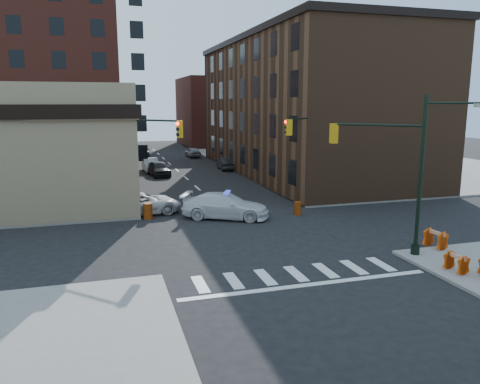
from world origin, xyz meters
TOP-DOWN VIEW (x-y plane):
  - ground at (0.00, 0.00)m, footprint 140.00×140.00m
  - sidewalk_ne at (23.00, 32.75)m, footprint 34.00×54.50m
  - apartment_block at (-18.50, 40.00)m, footprint 25.00×25.00m
  - commercial_row_ne at (13.00, 22.50)m, footprint 14.00×34.00m
  - filler_nw at (-16.00, 62.00)m, footprint 20.00×18.00m
  - filler_ne at (14.00, 58.00)m, footprint 16.00×16.00m
  - signal_pole_se at (6.04, -5.52)m, footprint 5.40×5.27m
  - signal_pole_nw at (-5.85, 5.34)m, footprint 3.58×3.67m
  - signal_pole_ne at (5.84, 5.35)m, footprint 3.67×3.58m
  - tree_ne_near at (7.50, 26.00)m, footprint 3.00×3.00m
  - tree_ne_far at (7.50, 34.00)m, footprint 3.00×3.00m
  - police_car at (-0.41, 4.33)m, footprint 6.36×4.76m
  - pickup at (-5.80, 7.18)m, footprint 5.84×3.18m
  - parked_car_wnear at (-2.54, 24.30)m, footprint 2.42×4.83m
  - parked_car_wfar at (-3.02, 27.60)m, footprint 1.72×4.66m
  - parked_car_wdeep at (-2.53, 43.84)m, footprint 2.53×5.22m
  - parked_car_enear at (5.50, 26.63)m, footprint 1.65×4.19m
  - parked_car_efar at (4.28, 40.31)m, footprint 1.82×4.27m
  - pedestrian_a at (-8.93, 6.00)m, footprint 0.69×0.58m
  - pedestrian_b at (-10.12, 8.71)m, footprint 1.03×0.90m
  - pedestrian_c at (-10.02, 6.11)m, footprint 1.00×0.55m
  - barrel_road at (4.68, 3.81)m, footprint 0.55×0.55m
  - barrel_bank at (-5.50, 5.60)m, footprint 0.68×0.68m
  - barricade_se_a at (8.50, -5.70)m, footprint 0.81×1.32m
  - barricade_se_b at (6.96, -9.01)m, footprint 0.64×1.14m
  - barricade_nw_a at (-8.98, 8.00)m, footprint 1.19×0.79m
  - barricade_nw_b at (-10.53, 8.00)m, footprint 1.31×0.81m

SIDE VIEW (x-z plane):
  - ground at x=0.00m, z-range 0.00..0.00m
  - sidewalk_ne at x=23.00m, z-range 0.00..0.15m
  - barrel_road at x=4.68m, z-range 0.00..0.93m
  - barrel_bank at x=-5.50m, z-range 0.00..1.08m
  - barricade_nw_a at x=-8.98m, z-range 0.15..0.97m
  - barricade_se_b at x=6.96m, z-range 0.15..0.97m
  - barricade_nw_b at x=-10.53m, z-range 0.15..1.07m
  - barricade_se_a at x=8.50m, z-range 0.15..1.07m
  - parked_car_enear at x=5.50m, z-range 0.00..1.36m
  - parked_car_efar at x=4.28m, z-range 0.00..1.44m
  - parked_car_wdeep at x=-2.53m, z-range 0.00..1.46m
  - parked_car_wfar at x=-3.02m, z-range 0.00..1.52m
  - pickup at x=-5.80m, z-range 0.00..1.55m
  - parked_car_wnear at x=-2.54m, z-range 0.00..1.58m
  - police_car at x=-0.41m, z-range 0.00..1.71m
  - pedestrian_c at x=-10.02m, z-range 0.15..1.76m
  - pedestrian_a at x=-8.93m, z-range 0.15..1.77m
  - pedestrian_b at x=-10.12m, z-range 0.15..1.97m
  - tree_ne_near at x=7.50m, z-range 1.06..5.91m
  - tree_ne_far at x=7.50m, z-range 1.06..5.91m
  - signal_pole_nw at x=-5.85m, z-range 0.34..8.34m
  - signal_pole_ne at x=5.84m, z-range 0.34..8.34m
  - signal_pole_se at x=6.04m, z-range 0.61..8.61m
  - filler_ne at x=14.00m, z-range 0.00..12.00m
  - commercial_row_ne at x=13.00m, z-range 0.00..14.00m
  - filler_nw at x=-16.00m, z-range 0.00..16.00m
  - apartment_block at x=-18.50m, z-range 0.00..24.00m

